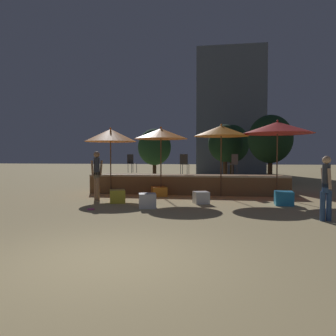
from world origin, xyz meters
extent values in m
plane|color=tan|center=(0.00, 0.00, 0.00)|extent=(120.00, 120.00, 0.00)
cube|color=brown|center=(0.41, 10.06, 0.39)|extent=(8.60, 2.43, 0.77)
cube|color=#CCB793|center=(0.41, 8.89, 0.81)|extent=(8.60, 0.12, 0.08)
cylinder|color=brown|center=(1.87, 8.77, 1.24)|extent=(0.05, 0.05, 2.49)
cone|color=orange|center=(1.87, 8.77, 2.70)|extent=(2.27, 2.27, 0.43)
sphere|color=orange|center=(1.87, 8.77, 2.96)|extent=(0.08, 0.08, 0.08)
cylinder|color=brown|center=(-2.88, 8.76, 1.15)|extent=(0.05, 0.05, 2.29)
cone|color=orange|center=(-2.88, 8.76, 2.57)|extent=(2.26, 2.26, 0.54)
sphere|color=orange|center=(-2.88, 8.76, 2.88)|extent=(0.08, 0.08, 0.08)
cylinder|color=brown|center=(-0.58, 8.32, 1.19)|extent=(0.05, 0.05, 2.37)
cone|color=orange|center=(-0.58, 8.32, 2.58)|extent=(2.20, 2.20, 0.42)
sphere|color=orange|center=(-0.58, 8.32, 2.83)|extent=(0.08, 0.08, 0.08)
cylinder|color=brown|center=(4.09, 8.70, 1.28)|extent=(0.05, 0.05, 2.56)
cone|color=red|center=(4.09, 8.70, 2.80)|extent=(2.82, 2.82, 0.47)
sphere|color=red|center=(4.09, 8.70, 3.07)|extent=(0.08, 0.08, 0.08)
cube|color=yellow|center=(-1.79, 6.28, 0.23)|extent=(0.68, 0.68, 0.46)
cube|color=white|center=(1.18, 6.58, 0.21)|extent=(0.64, 0.64, 0.42)
cube|color=#2D9EDB|center=(3.98, 6.63, 0.24)|extent=(0.60, 0.60, 0.47)
cube|color=orange|center=(-0.66, 8.41, 0.19)|extent=(0.76, 0.76, 0.39)
cube|color=white|center=(-0.48, 5.32, 0.23)|extent=(0.66, 0.66, 0.47)
cylinder|color=#997051|center=(-2.71, 6.78, 0.43)|extent=(0.13, 0.13, 0.85)
cylinder|color=#997051|center=(-2.84, 6.90, 0.43)|extent=(0.13, 0.13, 0.85)
cylinder|color=#72664C|center=(-2.77, 6.84, 0.93)|extent=(0.22, 0.22, 0.24)
cylinder|color=#333842|center=(-2.77, 6.84, 1.28)|extent=(0.22, 0.22, 0.65)
cylinder|color=#997051|center=(-2.65, 6.97, 1.21)|extent=(0.15, 0.15, 0.59)
cylinder|color=#997051|center=(-2.90, 6.71, 1.21)|extent=(0.13, 0.14, 0.58)
sphere|color=#997051|center=(-2.77, 6.84, 1.72)|extent=(0.23, 0.23, 0.23)
cylinder|color=#2D4C7F|center=(4.60, 3.99, 0.39)|extent=(0.13, 0.13, 0.77)
cylinder|color=#2D4C7F|center=(4.44, 3.96, 0.39)|extent=(0.13, 0.13, 0.77)
cylinder|color=#2D4C7F|center=(4.52, 3.97, 0.85)|extent=(0.20, 0.20, 0.24)
cylinder|color=#333842|center=(4.52, 3.97, 1.17)|extent=(0.20, 0.20, 0.59)
cylinder|color=tan|center=(4.49, 4.13, 1.10)|extent=(0.11, 0.20, 0.53)
cylinder|color=tan|center=(4.55, 3.81, 1.10)|extent=(0.11, 0.17, 0.53)
sphere|color=tan|center=(4.52, 3.97, 1.57)|extent=(0.21, 0.21, 0.21)
cylinder|color=#47474C|center=(2.38, 10.11, 1.08)|extent=(0.02, 0.02, 0.45)
cylinder|color=#47474C|center=(2.15, 9.92, 1.08)|extent=(0.02, 0.02, 0.45)
cylinder|color=#47474C|center=(2.57, 9.88, 1.08)|extent=(0.02, 0.02, 0.45)
cylinder|color=#47474C|center=(2.35, 9.69, 1.08)|extent=(0.02, 0.02, 0.45)
cylinder|color=#47474C|center=(2.36, 9.90, 1.30)|extent=(0.40, 0.40, 0.02)
cube|color=#47474C|center=(2.47, 9.77, 1.53)|extent=(0.29, 0.26, 0.45)
cylinder|color=#2D3338|center=(0.44, 9.77, 1.08)|extent=(0.02, 0.02, 0.45)
cylinder|color=#2D3338|center=(0.15, 9.82, 1.08)|extent=(0.02, 0.02, 0.45)
cylinder|color=#2D3338|center=(0.39, 9.48, 1.08)|extent=(0.02, 0.02, 0.45)
cylinder|color=#2D3338|center=(0.10, 9.53, 1.08)|extent=(0.02, 0.02, 0.45)
cylinder|color=#2D3338|center=(0.27, 9.65, 1.30)|extent=(0.40, 0.40, 0.02)
cube|color=#2D3338|center=(0.24, 9.48, 1.53)|extent=(0.36, 0.09, 0.45)
cylinder|color=#2D3338|center=(-2.38, 10.36, 1.08)|extent=(0.02, 0.02, 0.45)
cylinder|color=#2D3338|center=(-2.19, 10.60, 1.08)|extent=(0.02, 0.02, 0.45)
cylinder|color=#2D3338|center=(-2.61, 10.55, 1.08)|extent=(0.02, 0.02, 0.45)
cylinder|color=#2D3338|center=(-2.43, 10.79, 1.08)|extent=(0.02, 0.02, 0.45)
cylinder|color=#2D3338|center=(-2.40, 10.57, 1.30)|extent=(0.40, 0.40, 0.02)
cube|color=#2D3338|center=(-2.54, 10.68, 1.53)|extent=(0.25, 0.30, 0.45)
cylinder|color=#E54C99|center=(-2.14, 4.70, 0.02)|extent=(0.23, 0.23, 0.03)
cylinder|color=#3D2B1C|center=(4.76, 15.16, 0.75)|extent=(0.28, 0.28, 1.50)
ellipsoid|color=black|center=(4.76, 15.16, 2.67)|extent=(2.59, 2.59, 2.85)
cylinder|color=#3D2B1C|center=(2.69, 19.50, 0.72)|extent=(0.28, 0.28, 1.45)
ellipsoid|color=#19381E|center=(2.69, 19.50, 2.57)|extent=(2.49, 2.49, 2.74)
cylinder|color=#3D2B1C|center=(-2.99, 18.96, 0.61)|extent=(0.28, 0.28, 1.22)
ellipsoid|color=#1E4223|center=(-2.99, 18.96, 2.33)|extent=(2.46, 2.46, 2.70)
cylinder|color=#3D2B1C|center=(2.17, 17.20, 0.74)|extent=(0.28, 0.28, 1.49)
ellipsoid|color=black|center=(2.17, 17.20, 2.51)|extent=(2.27, 2.27, 2.50)
cube|color=#4C5666|center=(2.77, 26.51, 5.64)|extent=(6.05, 4.91, 11.28)
camera|label=1|loc=(1.82, -4.92, 1.68)|focal=35.00mm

